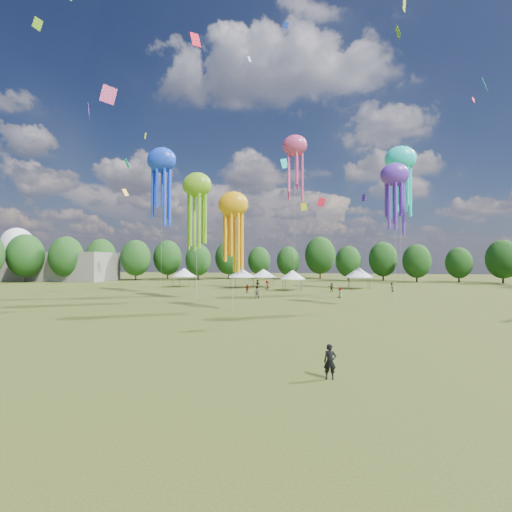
# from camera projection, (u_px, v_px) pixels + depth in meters

# --- Properties ---
(ground) EXTENTS (300.00, 300.00, 0.00)m
(ground) POSITION_uv_depth(u_px,v_px,m) (161.00, 364.00, 19.48)
(ground) COLOR #384416
(ground) RESTS_ON ground
(observer_main) EXTENTS (0.63, 0.46, 1.62)m
(observer_main) POSITION_uv_depth(u_px,v_px,m) (330.00, 362.00, 17.04)
(observer_main) COLOR black
(observer_main) RESTS_ON ground
(spectator_near) EXTENTS (0.93, 0.75, 1.81)m
(spectator_near) POSITION_uv_depth(u_px,v_px,m) (257.00, 292.00, 53.94)
(spectator_near) COLOR gray
(spectator_near) RESTS_ON ground
(spectators_far) EXTENTS (26.67, 18.30, 1.71)m
(spectators_far) POSITION_uv_depth(u_px,v_px,m) (302.00, 287.00, 67.05)
(spectators_far) COLOR gray
(spectators_far) RESTS_ON ground
(festival_tents) EXTENTS (42.02, 12.65, 4.27)m
(festival_tents) POSITION_uv_depth(u_px,v_px,m) (269.00, 273.00, 75.26)
(festival_tents) COLOR #47474C
(festival_tents) RESTS_ON ground
(show_kites) EXTENTS (44.31, 33.67, 28.20)m
(show_kites) POSITION_uv_depth(u_px,v_px,m) (292.00, 178.00, 58.65)
(show_kites) COLOR #78C320
(show_kites) RESTS_ON ground
(small_kites) EXTENTS (81.42, 67.42, 46.35)m
(small_kites) POSITION_uv_depth(u_px,v_px,m) (282.00, 115.00, 59.90)
(small_kites) COLOR #78C320
(small_kites) RESTS_ON ground
(treeline) EXTENTS (201.57, 95.24, 13.43)m
(treeline) POSITION_uv_depth(u_px,v_px,m) (274.00, 257.00, 81.52)
(treeline) COLOR #38281C
(treeline) RESTS_ON ground
(hangar) EXTENTS (40.00, 12.00, 8.00)m
(hangar) POSITION_uv_depth(u_px,v_px,m) (46.00, 266.00, 104.92)
(hangar) COLOR gray
(hangar) RESTS_ON ground
(radome) EXTENTS (9.00, 9.00, 16.00)m
(radome) POSITION_uv_depth(u_px,v_px,m) (17.00, 247.00, 114.21)
(radome) COLOR white
(radome) RESTS_ON ground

